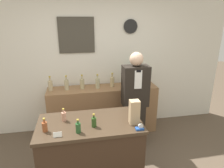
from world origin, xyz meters
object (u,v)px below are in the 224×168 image
Objects in this scene: potted_plant at (138,75)px; tape_dispenser at (140,128)px; shopkeeper at (135,102)px; paper_bag at (134,112)px.

potted_plant is 3.97× the size of tape_dispenser.
tape_dispenser is at bearing -107.20° from potted_plant.
shopkeeper is 1.05m from tape_dispenser.
paper_bag reaches higher than tape_dispenser.
paper_bag is at bearing -109.77° from potted_plant.
shopkeeper is 0.94m from paper_bag.
potted_plant reaches higher than tape_dispenser.
shopkeeper is 0.66m from potted_plant.
tape_dispenser is at bearing -80.84° from paper_bag.
potted_plant is at bearing 70.23° from paper_bag.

